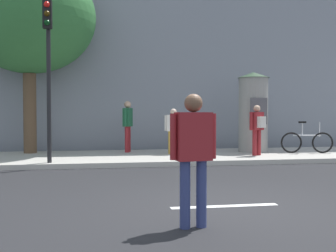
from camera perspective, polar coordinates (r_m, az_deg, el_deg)
name	(u,v)px	position (r m, az deg, el deg)	size (l,w,h in m)	color
ground_plane	(225,206)	(7.00, 7.78, -10.84)	(80.00, 80.00, 0.00)	#232326
sidewalk_curb	(161,157)	(13.75, -1.02, -4.26)	(36.00, 4.00, 0.15)	#B2ADA3
lane_markings	(225,206)	(7.00, 7.78, -10.80)	(25.80, 0.16, 0.01)	silver
building_backdrop	(144,41)	(18.90, -3.35, 11.48)	(36.00, 5.00, 9.40)	gray
traffic_light	(48,55)	(11.94, -16.10, 9.35)	(0.24, 0.45, 4.41)	black
poster_column	(253,112)	(15.00, 11.58, 1.95)	(1.12, 1.12, 2.81)	gray
street_tree	(29,17)	(15.37, -18.51, 13.91)	(4.51, 4.51, 6.56)	brown
pedestrian_in_light_jacket	(193,148)	(5.53, 3.49, -3.06)	(0.64, 0.30, 1.78)	navy
pedestrian_near_pole	(257,126)	(13.75, 12.13, 0.06)	(0.55, 0.51, 1.63)	maroon
pedestrian_in_dark_shirt	(174,127)	(13.93, 0.76, -0.17)	(0.58, 0.46, 1.52)	#B78C33
pedestrian_with_bag	(128,122)	(14.62, -5.54, 0.54)	(0.38, 0.56, 1.79)	maroon
bicycle_leaning	(307,142)	(15.00, 18.48, -2.06)	(1.74, 0.45, 1.09)	black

